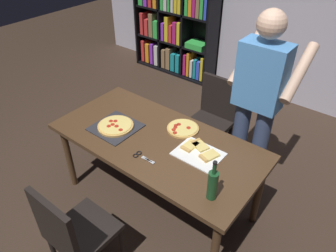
{
  "coord_description": "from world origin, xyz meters",
  "views": [
    {
      "loc": [
        1.35,
        -1.57,
        2.39
      ],
      "look_at": [
        0.0,
        0.15,
        0.8
      ],
      "focal_mm": 34.05,
      "sensor_mm": 36.0,
      "label": 1
    }
  ],
  "objects_px": {
    "person_serving_pizza": "(258,99)",
    "kitchen_scissors": "(141,156)",
    "chair_far_side": "(213,114)",
    "second_pizza_plain": "(183,128)",
    "wine_bottle": "(213,184)",
    "chair_near_camera": "(72,231)",
    "pepperoni_pizza_on_tray": "(116,126)",
    "bookshelf": "(174,14)",
    "dining_table": "(157,146)"
  },
  "relations": [
    {
      "from": "chair_near_camera",
      "to": "wine_bottle",
      "type": "xyz_separation_m",
      "value": [
        0.69,
        0.67,
        0.36
      ]
    },
    {
      "from": "chair_near_camera",
      "to": "second_pizza_plain",
      "type": "height_order",
      "value": "chair_near_camera"
    },
    {
      "from": "person_serving_pizza",
      "to": "dining_table",
      "type": "bearing_deg",
      "value": -127.04
    },
    {
      "from": "chair_far_side",
      "to": "pepperoni_pizza_on_tray",
      "type": "distance_m",
      "value": 1.12
    },
    {
      "from": "bookshelf",
      "to": "wine_bottle",
      "type": "xyz_separation_m",
      "value": [
        2.31,
        -2.62,
        -0.06
      ]
    },
    {
      "from": "person_serving_pizza",
      "to": "pepperoni_pizza_on_tray",
      "type": "relative_size",
      "value": 4.71
    },
    {
      "from": "chair_far_side",
      "to": "wine_bottle",
      "type": "relative_size",
      "value": 2.85
    },
    {
      "from": "kitchen_scissors",
      "to": "second_pizza_plain",
      "type": "relative_size",
      "value": 0.7
    },
    {
      "from": "chair_near_camera",
      "to": "pepperoni_pizza_on_tray",
      "type": "distance_m",
      "value": 0.94
    },
    {
      "from": "chair_near_camera",
      "to": "kitchen_scissors",
      "type": "relative_size",
      "value": 4.67
    },
    {
      "from": "person_serving_pizza",
      "to": "second_pizza_plain",
      "type": "distance_m",
      "value": 0.68
    },
    {
      "from": "chair_far_side",
      "to": "dining_table",
      "type": "bearing_deg",
      "value": -90.0
    },
    {
      "from": "chair_near_camera",
      "to": "kitchen_scissors",
      "type": "xyz_separation_m",
      "value": [
        0.05,
        0.68,
        0.24
      ]
    },
    {
      "from": "chair_near_camera",
      "to": "pepperoni_pizza_on_tray",
      "type": "relative_size",
      "value": 2.42
    },
    {
      "from": "chair_far_side",
      "to": "bookshelf",
      "type": "distance_m",
      "value": 2.22
    },
    {
      "from": "bookshelf",
      "to": "wine_bottle",
      "type": "distance_m",
      "value": 3.5
    },
    {
      "from": "chair_far_side",
      "to": "kitchen_scissors",
      "type": "xyz_separation_m",
      "value": [
        0.05,
        -1.17,
        0.24
      ]
    },
    {
      "from": "person_serving_pizza",
      "to": "wine_bottle",
      "type": "height_order",
      "value": "person_serving_pizza"
    },
    {
      "from": "dining_table",
      "to": "pepperoni_pizza_on_tray",
      "type": "bearing_deg",
      "value": -165.83
    },
    {
      "from": "chair_far_side",
      "to": "pepperoni_pizza_on_tray",
      "type": "xyz_separation_m",
      "value": [
        -0.38,
        -1.02,
        0.25
      ]
    },
    {
      "from": "chair_near_camera",
      "to": "bookshelf",
      "type": "xyz_separation_m",
      "value": [
        -1.62,
        3.29,
        0.42
      ]
    },
    {
      "from": "chair_near_camera",
      "to": "person_serving_pizza",
      "type": "xyz_separation_m",
      "value": [
        0.53,
        1.62,
        0.49
      ]
    },
    {
      "from": "dining_table",
      "to": "bookshelf",
      "type": "relative_size",
      "value": 0.92
    },
    {
      "from": "person_serving_pizza",
      "to": "wine_bottle",
      "type": "bearing_deg",
      "value": -80.64
    },
    {
      "from": "wine_bottle",
      "to": "person_serving_pizza",
      "type": "bearing_deg",
      "value": 99.36
    },
    {
      "from": "second_pizza_plain",
      "to": "dining_table",
      "type": "bearing_deg",
      "value": -110.08
    },
    {
      "from": "chair_near_camera",
      "to": "kitchen_scissors",
      "type": "height_order",
      "value": "chair_near_camera"
    },
    {
      "from": "person_serving_pizza",
      "to": "kitchen_scissors",
      "type": "distance_m",
      "value": 1.09
    },
    {
      "from": "dining_table",
      "to": "wine_bottle",
      "type": "relative_size",
      "value": 5.66
    },
    {
      "from": "pepperoni_pizza_on_tray",
      "to": "second_pizza_plain",
      "type": "xyz_separation_m",
      "value": [
        0.47,
        0.34,
        -0.0
      ]
    },
    {
      "from": "chair_far_side",
      "to": "second_pizza_plain",
      "type": "height_order",
      "value": "chair_far_side"
    },
    {
      "from": "person_serving_pizza",
      "to": "kitchen_scissors",
      "type": "relative_size",
      "value": 9.09
    },
    {
      "from": "second_pizza_plain",
      "to": "bookshelf",
      "type": "bearing_deg",
      "value": 128.85
    },
    {
      "from": "dining_table",
      "to": "chair_far_side",
      "type": "xyz_separation_m",
      "value": [
        0.0,
        0.92,
        -0.17
      ]
    },
    {
      "from": "chair_far_side",
      "to": "person_serving_pizza",
      "type": "xyz_separation_m",
      "value": [
        0.53,
        -0.22,
        0.49
      ]
    },
    {
      "from": "chair_near_camera",
      "to": "chair_far_side",
      "type": "relative_size",
      "value": 1.0
    },
    {
      "from": "person_serving_pizza",
      "to": "pepperoni_pizza_on_tray",
      "type": "height_order",
      "value": "person_serving_pizza"
    },
    {
      "from": "dining_table",
      "to": "pepperoni_pizza_on_tray",
      "type": "distance_m",
      "value": 0.41
    },
    {
      "from": "pepperoni_pizza_on_tray",
      "to": "wine_bottle",
      "type": "height_order",
      "value": "wine_bottle"
    },
    {
      "from": "dining_table",
      "to": "wine_bottle",
      "type": "xyz_separation_m",
      "value": [
        0.69,
        -0.25,
        0.19
      ]
    },
    {
      "from": "chair_near_camera",
      "to": "chair_far_side",
      "type": "bearing_deg",
      "value": 90.0
    },
    {
      "from": "bookshelf",
      "to": "person_serving_pizza",
      "type": "distance_m",
      "value": 2.72
    },
    {
      "from": "chair_near_camera",
      "to": "wine_bottle",
      "type": "distance_m",
      "value": 1.02
    },
    {
      "from": "wine_bottle",
      "to": "kitchen_scissors",
      "type": "relative_size",
      "value": 1.64
    },
    {
      "from": "bookshelf",
      "to": "kitchen_scissors",
      "type": "relative_size",
      "value": 10.13
    },
    {
      "from": "chair_far_side",
      "to": "person_serving_pizza",
      "type": "height_order",
      "value": "person_serving_pizza"
    },
    {
      "from": "person_serving_pizza",
      "to": "chair_near_camera",
      "type": "bearing_deg",
      "value": -108.06
    },
    {
      "from": "dining_table",
      "to": "person_serving_pizza",
      "type": "bearing_deg",
      "value": 52.96
    },
    {
      "from": "bookshelf",
      "to": "chair_far_side",
      "type": "bearing_deg",
      "value": -41.73
    },
    {
      "from": "person_serving_pizza",
      "to": "chair_far_side",
      "type": "bearing_deg",
      "value": 157.41
    }
  ]
}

